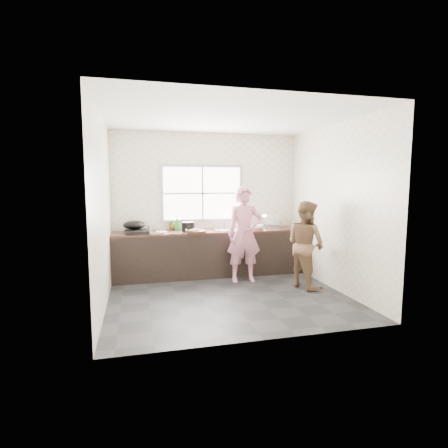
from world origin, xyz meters
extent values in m
cube|color=#27272A|center=(0.00, 0.00, -0.01)|extent=(3.60, 3.20, 0.01)
cube|color=silver|center=(0.00, 0.00, 2.71)|extent=(3.60, 3.20, 0.01)
cube|color=silver|center=(0.00, 1.60, 1.35)|extent=(3.60, 0.01, 2.70)
cube|color=beige|center=(-1.80, 0.00, 1.35)|extent=(0.01, 3.20, 2.70)
cube|color=beige|center=(1.80, 0.00, 1.35)|extent=(0.01, 3.20, 2.70)
cube|color=beige|center=(0.00, -1.60, 1.35)|extent=(3.60, 0.01, 2.70)
cube|color=black|center=(0.00, 1.29, 0.41)|extent=(3.60, 0.62, 0.82)
cube|color=#381C17|center=(0.00, 1.29, 0.84)|extent=(3.60, 0.64, 0.04)
cube|color=silver|center=(0.35, 1.29, 0.86)|extent=(0.55, 0.45, 0.02)
cylinder|color=silver|center=(0.35, 1.49, 1.01)|extent=(0.02, 0.02, 0.30)
cube|color=#9EA0A5|center=(-0.10, 1.59, 1.55)|extent=(1.60, 0.05, 1.10)
cube|color=white|center=(-0.10, 1.57, 1.55)|extent=(1.50, 0.01, 1.00)
imported|color=#D17D95|center=(0.49, 0.74, 0.79)|extent=(0.59, 0.41, 1.58)
imported|color=brown|center=(1.39, 0.15, 0.73)|extent=(0.74, 0.84, 1.46)
cylinder|color=#342714|center=(-0.32, 1.08, 0.88)|extent=(0.44, 0.44, 0.04)
cube|color=silver|center=(-0.25, 1.37, 0.90)|extent=(0.19, 0.17, 0.01)
imported|color=white|center=(-0.38, 1.08, 0.89)|extent=(0.31, 0.31, 0.06)
imported|color=white|center=(0.90, 1.24, 0.89)|extent=(0.26, 0.26, 0.07)
imported|color=silver|center=(0.54, 1.08, 0.89)|extent=(0.18, 0.18, 0.05)
cylinder|color=black|center=(-0.43, 1.27, 0.95)|extent=(0.30, 0.30, 0.17)
cylinder|color=silver|center=(-0.92, 1.23, 0.87)|extent=(0.24, 0.24, 0.02)
imported|color=#2E8C2E|center=(-0.61, 1.47, 1.00)|extent=(0.14, 0.14, 0.28)
imported|color=#4E3113|center=(-0.71, 1.52, 0.94)|extent=(0.09, 0.09, 0.17)
imported|color=#513914|center=(-0.69, 1.52, 0.94)|extent=(0.16, 0.16, 0.16)
cylinder|color=silver|center=(-1.12, 1.52, 0.91)|extent=(0.09, 0.09, 0.09)
cube|color=black|center=(-1.36, 1.19, 0.89)|extent=(0.43, 0.43, 0.06)
ellipsoid|color=black|center=(-1.39, 1.36, 1.00)|extent=(0.42, 0.42, 0.15)
cube|color=silver|center=(1.22, 1.44, 0.99)|extent=(0.43, 0.37, 0.27)
cylinder|color=silver|center=(-1.20, 1.17, 0.87)|extent=(0.29, 0.29, 0.01)
cylinder|color=#A4A5AA|center=(-1.10, 1.19, 0.87)|extent=(0.33, 0.33, 0.01)
camera|label=1|loc=(-1.33, -5.10, 1.74)|focal=28.00mm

